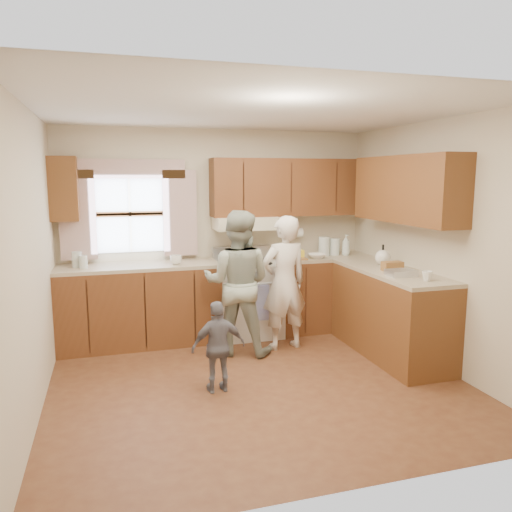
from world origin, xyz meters
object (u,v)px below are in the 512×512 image
object	(u,v)px
child	(218,347)
woman_left	(284,283)
stove	(248,298)
woman_right	(238,283)

from	to	relation	value
child	woman_left	bearing A→B (deg)	-138.44
stove	woman_right	xyz separation A→B (m)	(-0.28, -0.59, 0.32)
woman_right	child	bearing A→B (deg)	91.10
child	woman_right	bearing A→B (deg)	-116.86
stove	woman_right	world-z (taller)	woman_right
stove	child	distance (m)	1.67
woman_right	child	world-z (taller)	woman_right
stove	child	xyz separation A→B (m)	(-0.70, -1.52, -0.05)
woman_right	child	distance (m)	1.09
woman_left	stove	bearing A→B (deg)	-74.17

